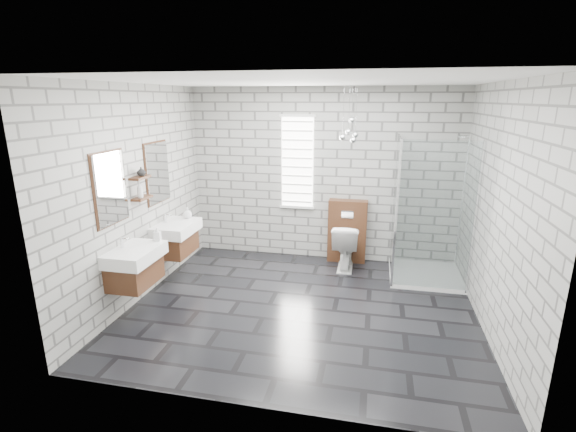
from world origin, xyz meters
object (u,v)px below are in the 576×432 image
(vanity_left, at_px, (132,256))
(vanity_right, at_px, (174,229))
(shower_enclosure, at_px, (421,247))
(cistern_panel, at_px, (347,231))
(toilet, at_px, (345,246))

(vanity_left, relative_size, vanity_right, 1.00)
(shower_enclosure, bearing_deg, vanity_left, -152.71)
(cistern_panel, height_order, shower_enclosure, shower_enclosure)
(toilet, bearing_deg, vanity_right, 21.45)
(vanity_right, height_order, toilet, vanity_right)
(vanity_left, relative_size, toilet, 2.24)
(vanity_left, distance_m, shower_enclosure, 3.84)
(shower_enclosure, relative_size, toilet, 2.89)
(toilet, bearing_deg, cistern_panel, -90.72)
(vanity_right, xyz_separation_m, toilet, (2.33, 0.95, -0.41))
(vanity_right, height_order, cistern_panel, vanity_right)
(shower_enclosure, xyz_separation_m, toilet, (-1.08, 0.24, -0.15))
(vanity_right, relative_size, shower_enclosure, 0.77)
(shower_enclosure, distance_m, toilet, 1.11)
(cistern_panel, bearing_deg, vanity_right, -152.20)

